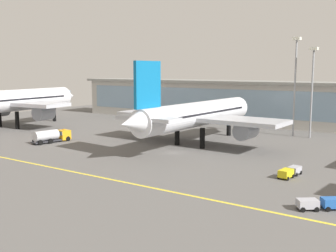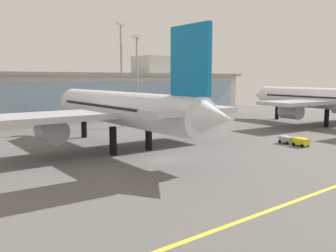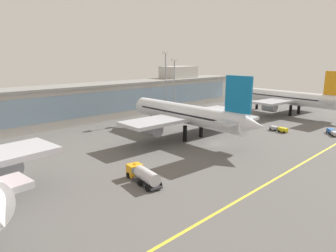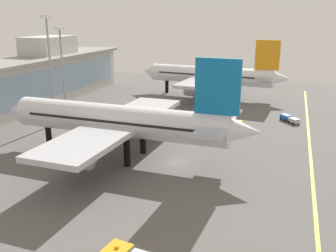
% 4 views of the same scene
% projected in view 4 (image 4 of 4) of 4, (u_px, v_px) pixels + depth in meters
% --- Properties ---
extents(ground_plane, '(184.47, 184.47, 0.00)m').
position_uv_depth(ground_plane, '(176.00, 163.00, 64.58)').
color(ground_plane, '#5B5956').
extents(taxiway_centreline_stripe, '(147.58, 0.50, 0.01)m').
position_uv_depth(taxiway_centreline_stripe, '(313.00, 180.00, 57.92)').
color(taxiway_centreline_stripe, yellow).
rests_on(taxiway_centreline_stripe, ground).
extents(airliner_near_right, '(39.84, 48.54, 18.14)m').
position_uv_depth(airliner_near_right, '(120.00, 121.00, 65.33)').
color(airliner_near_right, black).
rests_on(airliner_near_right, ground).
extents(airliner_far_right, '(38.72, 47.06, 17.58)m').
position_uv_depth(airliner_far_right, '(211.00, 76.00, 115.24)').
color(airliner_far_right, black).
rests_on(airliner_far_right, ground).
extents(baggage_tug_near, '(2.33, 5.74, 1.40)m').
position_uv_depth(baggage_tug_near, '(230.00, 123.00, 85.73)').
color(baggage_tug_near, black).
rests_on(baggage_tug_near, ground).
extents(service_truck_far, '(5.36, 4.66, 1.40)m').
position_uv_depth(service_truck_far, '(289.00, 119.00, 88.96)').
color(service_truck_far, black).
rests_on(service_truck_far, ground).
extents(apron_light_mast_west, '(1.80, 1.80, 21.78)m').
position_uv_depth(apron_light_mast_west, '(62.00, 60.00, 86.91)').
color(apron_light_mast_west, gray).
rests_on(apron_light_mast_west, ground).
extents(apron_light_mast_centre, '(1.80, 1.80, 24.30)m').
position_uv_depth(apron_light_mast_centre, '(49.00, 55.00, 82.76)').
color(apron_light_mast_centre, gray).
rests_on(apron_light_mast_centre, ground).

